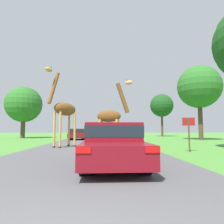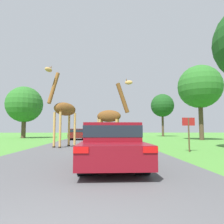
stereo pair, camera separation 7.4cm
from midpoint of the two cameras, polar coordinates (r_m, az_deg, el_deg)
The scene contains 11 objects.
road at distance 31.54m, azimuth -4.44°, elevation -7.24°, with size 7.81×120.00×0.00m.
giraffe_near_road at distance 14.46m, azimuth -0.37°, elevation -1.24°, with size 2.65×1.05×4.93m.
giraffe_companion at distance 14.45m, azimuth -13.73°, elevation 0.62°, with size 2.01×2.59×5.44m.
car_lead_maroon at distance 6.86m, azimuth -0.19°, elevation -8.91°, with size 1.92×4.60×1.43m.
car_queue_right at distance 28.89m, azimuth -1.98°, elevation -6.02°, with size 1.81×4.36×1.34m.
car_queue_left at distance 18.83m, azimuth -0.40°, elevation -6.46°, with size 1.90×4.70×1.42m.
car_far_ahead at distance 25.02m, azimuth -9.79°, elevation -6.15°, with size 1.95×4.20×1.33m.
tree_centre_back at distance 26.29m, azimuth 23.57°, elevation 6.56°, with size 5.12×5.12×8.92m.
tree_right_cluster at distance 37.15m, azimuth 13.96°, elevation 1.78°, with size 4.12×4.12×7.64m.
tree_far_right at distance 31.58m, azimuth -23.96°, elevation 1.97°, with size 5.17×5.17×7.45m.
sign_post at distance 11.81m, azimuth 20.93°, elevation -4.30°, with size 0.70×0.08×1.87m.
Camera 1 is at (0.65, -1.51, 1.21)m, focal length 32.00 mm.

